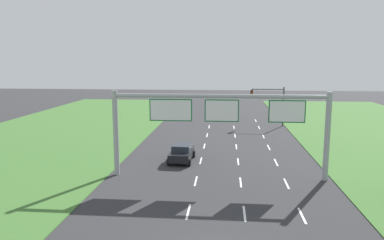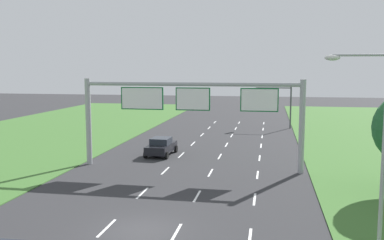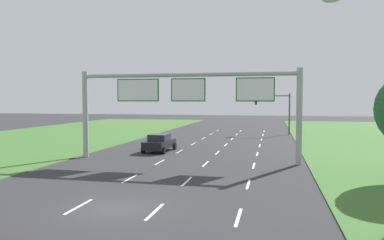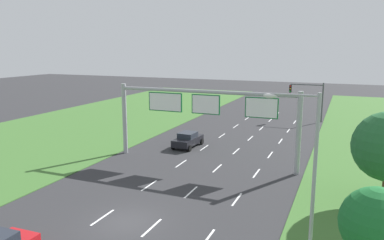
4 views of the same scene
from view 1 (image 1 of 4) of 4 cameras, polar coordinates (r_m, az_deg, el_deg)
lane_dashes_inner_left at (r=29.77m, az=0.59°, el=-9.26°), size 0.14×62.40×0.01m
lane_dashes_inner_right at (r=29.71m, az=7.42°, el=-9.38°), size 0.14×62.40×0.01m
lane_dashes_slip at (r=30.07m, az=14.19°, el=-9.36°), size 0.14×62.40×0.01m
car_lead_silver at (r=35.14m, az=-1.59°, el=-5.02°), size 2.30×4.29×1.59m
sign_gantry at (r=29.60m, az=4.30°, el=0.45°), size 17.24×0.44×7.00m
traffic_light_mast at (r=54.28m, az=11.76°, el=3.14°), size 4.76×0.49×5.60m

